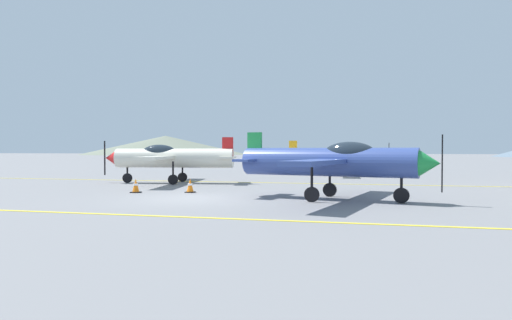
{
  "coord_description": "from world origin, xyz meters",
  "views": [
    {
      "loc": [
        6.15,
        -15.47,
        1.78
      ],
      "look_at": [
        0.04,
        10.0,
        1.2
      ],
      "focal_mm": 31.62,
      "sensor_mm": 36.0,
      "label": 1
    }
  ],
  "objects": [
    {
      "name": "airplane_far",
      "position": [
        4.28,
        17.21,
        1.39
      ],
      "size": [
        7.14,
        8.22,
        2.46
      ],
      "color": "silver",
      "rests_on": "ground_plane"
    },
    {
      "name": "traffic_cone_front",
      "position": [
        -3.09,
        1.57,
        0.29
      ],
      "size": [
        0.36,
        0.36,
        0.59
      ],
      "color": "black",
      "rests_on": "ground_plane"
    },
    {
      "name": "apron_line_near",
      "position": [
        0.0,
        -4.37,
        0.01
      ],
      "size": [
        80.0,
        0.16,
        0.01
      ],
      "primitive_type": "cube",
      "color": "yellow",
      "rests_on": "ground_plane"
    },
    {
      "name": "traffic_cone_side",
      "position": [
        -0.91,
        2.16,
        0.29
      ],
      "size": [
        0.36,
        0.36,
        0.59
      ],
      "color": "black",
      "rests_on": "ground_plane"
    },
    {
      "name": "apron_line_far",
      "position": [
        0.0,
        8.42,
        0.01
      ],
      "size": [
        80.0,
        0.16,
        0.01
      ],
      "primitive_type": "cube",
      "color": "yellow",
      "rests_on": "ground_plane"
    },
    {
      "name": "ground_plane",
      "position": [
        0.0,
        0.0,
        0.0
      ],
      "size": [
        400.0,
        400.0,
        0.0
      ],
      "primitive_type": "plane",
      "color": "slate"
    },
    {
      "name": "airplane_mid",
      "position": [
        -4.02,
        6.98,
        1.39
      ],
      "size": [
        7.19,
        8.24,
        2.46
      ],
      "color": "silver",
      "rests_on": "ground_plane"
    },
    {
      "name": "airplane_near",
      "position": [
        5.11,
        0.77,
        1.39
      ],
      "size": [
        7.21,
        8.2,
        2.46
      ],
      "color": "#33478C",
      "rests_on": "ground_plane"
    },
    {
      "name": "hill_left",
      "position": [
        -71.58,
        152.48,
        3.78
      ],
      "size": [
        66.38,
        66.38,
        7.56
      ],
      "primitive_type": "cone",
      "color": "slate",
      "rests_on": "ground_plane"
    }
  ]
}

